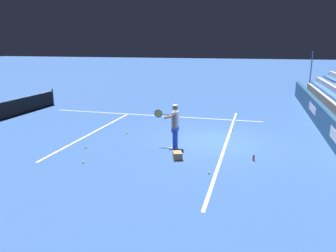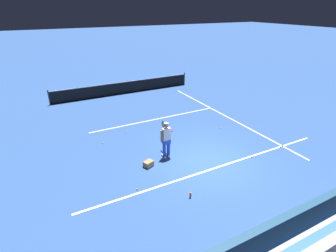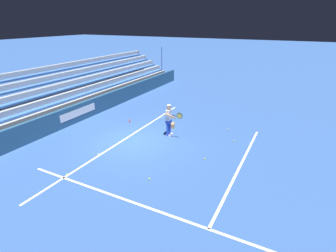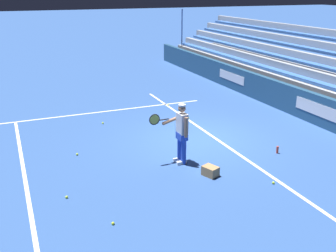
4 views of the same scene
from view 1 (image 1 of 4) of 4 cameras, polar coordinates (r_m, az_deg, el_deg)
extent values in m
plane|color=#2D5193|center=(13.69, 8.07, -2.61)|extent=(160.00, 160.00, 0.00)
cube|color=white|center=(13.65, 10.15, -2.74)|extent=(12.00, 0.10, 0.01)
cube|color=white|center=(18.44, -2.69, 1.86)|extent=(0.10, 12.00, 0.01)
cube|color=white|center=(15.32, -12.78, -1.01)|extent=(8.22, 0.10, 0.01)
cube|color=silver|center=(18.87, 23.83, 2.81)|extent=(2.20, 0.01, 0.40)
cylinder|color=#4C70B2|center=(26.27, 23.55, 8.12)|extent=(0.08, 0.08, 3.40)
cylinder|color=blue|center=(12.30, 1.15, -2.27)|extent=(0.15, 0.15, 0.88)
cylinder|color=blue|center=(12.50, 1.36, -1.99)|extent=(0.15, 0.15, 0.88)
cube|color=white|center=(12.43, 0.87, -4.00)|extent=(0.12, 0.28, 0.09)
cube|color=white|center=(12.63, 1.08, -3.70)|extent=(0.12, 0.28, 0.09)
cube|color=blue|center=(12.31, 1.26, -0.52)|extent=(0.35, 0.23, 0.20)
cube|color=white|center=(12.22, 1.27, 1.16)|extent=(0.37, 0.22, 0.58)
sphere|color=#A37556|center=(12.13, 1.24, 3.14)|extent=(0.21, 0.21, 0.21)
cylinder|color=white|center=(12.11, 1.24, 3.56)|extent=(0.20, 0.20, 0.05)
cylinder|color=#A37556|center=(11.99, 1.03, 0.72)|extent=(0.09, 0.09, 0.56)
cylinder|color=#A37556|center=(12.48, 0.61, 1.68)|extent=(0.11, 0.59, 0.24)
cylinder|color=black|center=(12.52, -0.46, 1.95)|extent=(0.04, 0.30, 0.03)
torus|color=black|center=(12.58, -1.70, 2.19)|extent=(0.04, 0.31, 0.31)
cylinder|color=#D6D14C|center=(12.58, -1.70, 2.19)|extent=(0.02, 0.27, 0.27)
cube|color=#A87F51|center=(11.44, 1.65, -5.18)|extent=(0.48, 0.43, 0.26)
sphere|color=#CCE533|center=(16.68, 0.47, 0.67)|extent=(0.07, 0.07, 0.07)
sphere|color=#CCE533|center=(13.02, -14.13, -3.64)|extent=(0.07, 0.07, 0.07)
sphere|color=#CCE533|center=(14.82, -7.21, -1.16)|extent=(0.07, 0.07, 0.07)
sphere|color=#CCE533|center=(10.30, 7.11, -8.08)|extent=(0.07, 0.07, 0.07)
sphere|color=#CCE533|center=(17.41, 11.46, 0.96)|extent=(0.07, 0.07, 0.07)
sphere|color=#CCE533|center=(15.55, 11.12, -0.59)|extent=(0.07, 0.07, 0.07)
sphere|color=#CCE533|center=(11.46, -14.58, -6.13)|extent=(0.07, 0.07, 0.07)
cylinder|color=#EA4C33|center=(11.66, 14.69, -5.37)|extent=(0.07, 0.07, 0.22)
cylinder|color=#33383D|center=(22.81, -19.42, 4.80)|extent=(0.09, 0.09, 1.07)
camera|label=2|loc=(9.63, 62.62, 21.91)|focal=28.00mm
camera|label=3|loc=(24.77, -5.83, 18.37)|focal=28.00mm
camera|label=4|loc=(7.57, -59.04, 13.61)|focal=42.00mm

